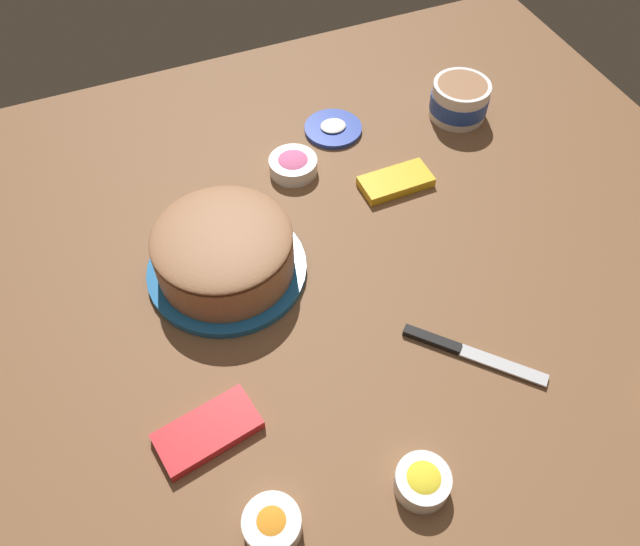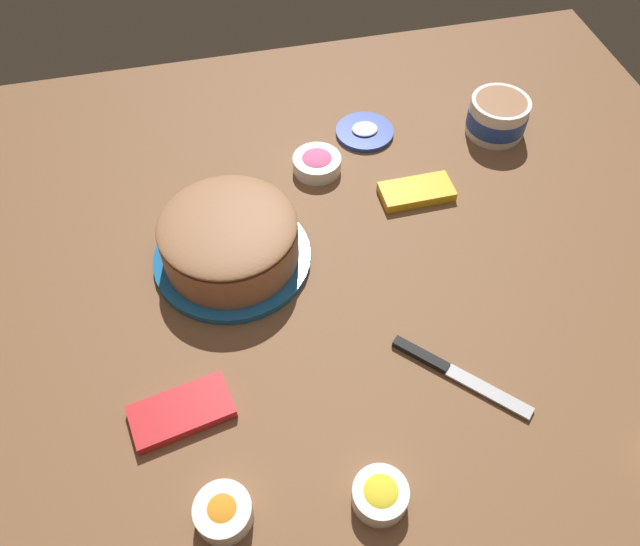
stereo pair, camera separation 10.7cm
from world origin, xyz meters
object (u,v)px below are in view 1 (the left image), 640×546
Objects in this scene: frosted_cake at (224,253)px; sprinkle_bowl_orange at (272,524)px; spreading_knife at (461,350)px; sprinkle_bowl_pink at (293,165)px; sprinkle_bowl_yellow at (422,481)px; frosting_tub_lid at (333,128)px; frosting_tub at (460,99)px; candy_box_lower at (208,431)px; candy_box_upper at (396,182)px.

frosted_cake is 3.54× the size of sprinkle_bowl_orange.
sprinkle_bowl_orange is at bearing 20.88° from spreading_knife.
sprinkle_bowl_yellow reaches higher than sprinkle_bowl_pink.
frosted_cake is 0.28m from sprinkle_bowl_pink.
frosting_tub is at bearing 168.45° from frosting_tub_lid.
spreading_knife is at bearing 166.32° from candy_box_lower.
sprinkle_bowl_yellow is at bearing 84.42° from sprinkle_bowl_pink.
spreading_knife is 0.23m from sprinkle_bowl_yellow.
candy_box_upper is at bearing -168.08° from frosted_cake.
sprinkle_bowl_yellow and sprinkle_bowl_orange have the same top height.
candy_box_lower is at bearing -75.73° from sprinkle_bowl_orange.
candy_box_upper is (-0.45, -0.52, -0.01)m from sprinkle_bowl_orange.
frosting_tub reaches higher than sprinkle_bowl_pink.
sprinkle_bowl_yellow is 0.52× the size of candy_box_lower.
spreading_knife is at bearing 78.11° from candy_box_upper.
frosting_tub is 0.40m from sprinkle_bowl_pink.
sprinkle_bowl_orange is at bearing 93.57° from candy_box_lower.
sprinkle_bowl_orange is (0.67, 0.67, -0.02)m from frosting_tub.
candy_box_lower is 0.61m from candy_box_upper.
frosting_tub is 1.60× the size of sprinkle_bowl_yellow.
frosted_cake is 0.49m from sprinkle_bowl_yellow.
frosting_tub is at bearing -155.51° from candy_box_lower.
frosting_tub is at bearing -159.50° from frosted_cake.
sprinkle_bowl_orange is (0.28, 0.64, 0.00)m from sprinkle_bowl_pink.
sprinkle_bowl_orange is 0.69m from candy_box_upper.
candy_box_lower and candy_box_upper have the same top height.
sprinkle_bowl_orange is (0.08, 0.44, -0.03)m from frosted_cake.
spreading_knife is 1.22× the size of candy_box_lower.
sprinkle_bowl_pink is (0.12, 0.08, 0.01)m from frosting_tub_lid.
frosting_tub reaches higher than spreading_knife.
frosting_tub_lid reaches higher than spreading_knife.
spreading_knife is at bearing -133.95° from sprinkle_bowl_yellow.
frosting_tub_lid is (-0.32, -0.28, -0.05)m from frosted_cake.
frosting_tub_lid is 0.87× the size of candy_box_upper.
sprinkle_bowl_yellow is 0.98× the size of sprinkle_bowl_orange.
sprinkle_bowl_pink is 0.70m from sprinkle_bowl_orange.
sprinkle_bowl_orange is (0.40, 0.72, 0.02)m from frosting_tub_lid.
frosting_tub is 0.28m from frosting_tub_lid.
candy_box_lower is at bearing 56.10° from sprinkle_bowl_pink.
frosted_cake is at bearing -45.42° from spreading_knife.
sprinkle_bowl_pink reaches higher than candy_box_upper.
frosting_tub is 1.29× the size of sprinkle_bowl_pink.
sprinkle_bowl_yellow is (-0.14, 0.47, -0.03)m from frosted_cake.
candy_box_lower is (0.25, -0.19, -0.01)m from sprinkle_bowl_yellow.
sprinkle_bowl_pink reaches higher than frosting_tub_lid.
frosted_cake reaches higher than sprinkle_bowl_pink.
sprinkle_bowl_yellow is at bearing 173.02° from sprinkle_bowl_orange.
sprinkle_bowl_pink is at bearing -134.59° from candy_box_lower.
frosting_tub is 0.95m from sprinkle_bowl_orange.
sprinkle_bowl_yellow is (0.06, 0.66, 0.00)m from sprinkle_bowl_pink.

